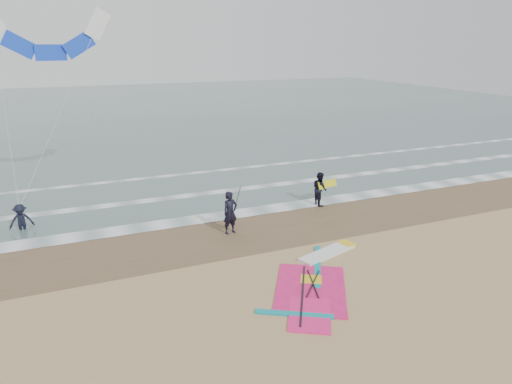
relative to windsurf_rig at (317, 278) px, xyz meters
name	(u,v)px	position (x,y,z in m)	size (l,w,h in m)	color
ground	(324,289)	(-0.15, -0.73, -0.04)	(120.00, 120.00, 0.00)	tan
sea_water	(132,111)	(-0.15, 47.27, -0.03)	(120.00, 80.00, 0.02)	#47605E
wet_sand_band	(258,229)	(-0.15, 5.27, -0.03)	(120.00, 5.00, 0.01)	brown
foam_waterline	(228,200)	(-0.15, 9.71, -0.01)	(120.00, 9.15, 0.02)	white
windsurf_rig	(317,278)	(0.00, 0.00, 0.00)	(5.97, 5.66, 0.14)	white
person_standing	(230,213)	(-1.54, 5.30, 0.96)	(0.73, 0.48, 2.00)	black
person_walking	(320,189)	(4.20, 7.14, 0.87)	(0.88, 0.69, 1.82)	black
person_wading	(20,214)	(-10.42, 9.27, 0.79)	(1.07, 0.61, 1.65)	black
held_pole	(236,202)	(-1.24, 5.30, 1.43)	(0.17, 0.86, 1.82)	black
carried_kiteboard	(327,184)	(4.60, 7.04, 1.11)	(1.30, 0.51, 0.39)	yellow
surf_kite	(49,39)	(-8.28, 14.09, 8.52)	(6.46, 5.00, 9.09)	white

